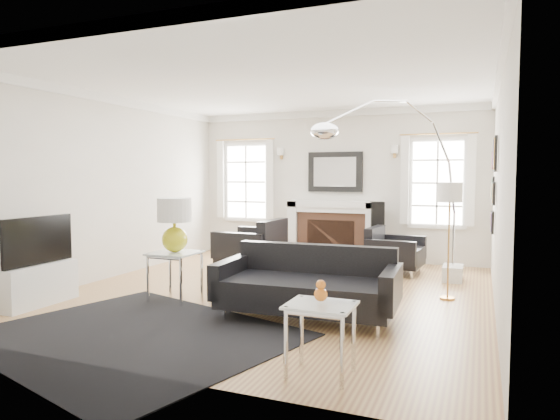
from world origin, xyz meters
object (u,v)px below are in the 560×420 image
at_px(arc_floor_lamp, 393,182).
at_px(coffee_table, 251,274).
at_px(sofa, 308,286).
at_px(armchair_right, 392,252).
at_px(gourd_lamp, 174,221).
at_px(armchair_left, 254,247).
at_px(fireplace, 332,231).

bearing_deg(arc_floor_lamp, coffee_table, -135.93).
distance_m(sofa, arc_floor_lamp, 2.35).
xyz_separation_m(armchair_right, arc_floor_lamp, (0.14, -0.95, 1.15)).
distance_m(gourd_lamp, arc_floor_lamp, 3.08).
height_order(armchair_left, coffee_table, armchair_left).
height_order(fireplace, armchair_right, fireplace).
relative_size(coffee_table, gourd_lamp, 1.20).
xyz_separation_m(armchair_right, coffee_table, (-1.38, -2.43, -0.01)).
height_order(armchair_left, arc_floor_lamp, arc_floor_lamp).
bearing_deg(fireplace, gourd_lamp, -105.27).
relative_size(gourd_lamp, arc_floor_lamp, 0.25).
bearing_deg(fireplace, coffee_table, -92.22).
bearing_deg(coffee_table, gourd_lamp, -155.22).
distance_m(armchair_right, coffee_table, 2.79).
relative_size(coffee_table, arc_floor_lamp, 0.30).
relative_size(armchair_right, gourd_lamp, 1.42).
bearing_deg(armchair_left, sofa, -52.97).
xyz_separation_m(fireplace, armchair_right, (1.26, -0.84, -0.20)).
bearing_deg(arc_floor_lamp, fireplace, 128.00).
relative_size(sofa, coffee_table, 2.45).
relative_size(armchair_right, arc_floor_lamp, 0.35).
distance_m(armchair_left, coffee_table, 1.98).
relative_size(fireplace, armchair_right, 1.75).
xyz_separation_m(coffee_table, arc_floor_lamp, (1.52, 1.48, 1.15)).
bearing_deg(sofa, coffee_table, 152.19).
xyz_separation_m(fireplace, sofa, (0.81, -3.76, -0.19)).
distance_m(sofa, coffee_table, 1.06).
height_order(armchair_right, gourd_lamp, gourd_lamp).
bearing_deg(sofa, fireplace, 102.13).
bearing_deg(armchair_right, gourd_lamp, -128.57).
relative_size(armchair_left, gourd_lamp, 1.57).
distance_m(armchair_left, gourd_lamp, 2.30).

